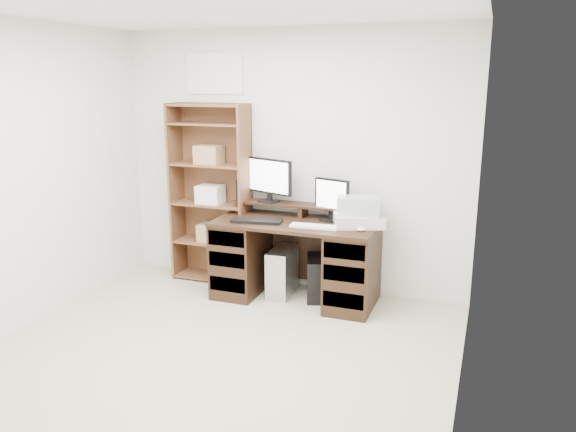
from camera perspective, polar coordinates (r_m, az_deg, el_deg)
The scene contains 14 objects.
room at distance 3.67m, azimuth -10.48°, elevation 1.35°, with size 3.54×4.04×2.54m.
desk at distance 5.27m, azimuth 0.80°, elevation -4.36°, with size 1.50×0.70×0.75m.
riser_shelf at distance 5.33m, azimuth 1.56°, elevation 0.94°, with size 1.40×0.22×0.12m.
monitor_wide at distance 5.39m, azimuth -1.89°, elevation 3.89°, with size 0.51×0.22×0.42m.
monitor_small at distance 5.17m, azimuth 4.46°, elevation 1.84°, with size 0.35×0.18×0.39m.
speaker at distance 5.58m, azimuth -4.77°, elevation 2.73°, with size 0.08×0.08×0.19m, color black.
keyboard_black at distance 5.14m, azimuth -3.21°, elevation -0.51°, with size 0.46×0.15×0.03m, color black.
keyboard_white at distance 4.96m, azimuth 2.67°, elevation -1.06°, with size 0.43×0.13×0.02m, color white.
mouse at distance 4.87m, azimuth 7.38°, elevation -1.36°, with size 0.08×0.05×0.03m, color white.
printer at distance 5.04m, azimuth 7.21°, elevation -0.39°, with size 0.43×0.32×0.11m, color beige.
basket at distance 5.01m, azimuth 7.25°, elevation 1.09°, with size 0.37×0.27×0.16m, color #A2A9AD.
tower_silver at distance 5.42m, azimuth -0.56°, elevation -5.65°, with size 0.20×0.45×0.45m, color #AEB1B5.
tower_black at distance 5.34m, azimuth 2.88°, elevation -6.28°, with size 0.29×0.43×0.40m.
bookshelf at distance 5.70m, azimuth -7.79°, elevation 2.42°, with size 0.80×0.30×1.80m.
Camera 1 is at (1.84, -3.08, 2.02)m, focal length 35.00 mm.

